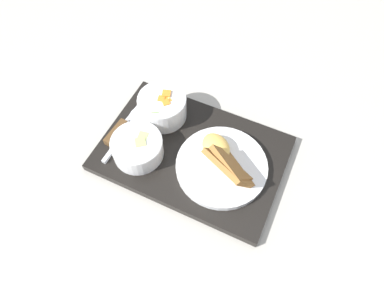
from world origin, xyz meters
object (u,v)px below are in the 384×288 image
(bowl_soup, at_px, (137,147))
(knife, at_px, (120,128))
(plate_main, at_px, (223,163))
(bowl_salad, at_px, (163,106))
(spoon, at_px, (133,122))

(bowl_soup, height_order, knife, bowl_soup)
(bowl_soup, height_order, plate_main, plate_main)
(bowl_salad, distance_m, plate_main, 0.19)
(bowl_salad, xyz_separation_m, knife, (-0.07, -0.08, -0.03))
(bowl_salad, xyz_separation_m, bowl_soup, (0.01, -0.12, -0.01))
(bowl_salad, bearing_deg, bowl_soup, -86.09)
(plate_main, bearing_deg, bowl_salad, 162.46)
(bowl_salad, relative_size, knife, 0.58)
(bowl_soup, distance_m, spoon, 0.09)
(bowl_soup, bearing_deg, knife, 156.11)
(bowl_salad, bearing_deg, knife, -127.78)
(bowl_salad, xyz_separation_m, plate_main, (0.19, -0.06, -0.02))
(bowl_salad, height_order, plate_main, plate_main)
(bowl_salad, bearing_deg, plate_main, -17.54)
(bowl_soup, bearing_deg, bowl_salad, 93.91)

